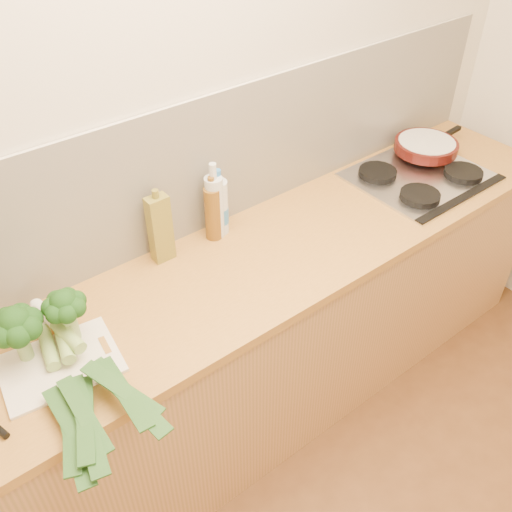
% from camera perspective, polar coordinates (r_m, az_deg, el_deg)
% --- Properties ---
extents(room_shell, '(3.50, 3.50, 3.50)m').
position_cam_1_polar(room_shell, '(2.12, -6.66, 8.36)').
color(room_shell, beige).
rests_on(room_shell, ground).
extents(counter, '(3.20, 0.62, 0.90)m').
position_cam_1_polar(counter, '(2.40, -1.57, -9.42)').
color(counter, '#B47E4B').
rests_on(counter, ground).
extents(gas_hob, '(0.58, 0.50, 0.04)m').
position_cam_1_polar(gas_hob, '(2.69, 16.16, 7.75)').
color(gas_hob, silver).
rests_on(gas_hob, counter).
extents(chopping_board, '(0.38, 0.30, 0.01)m').
position_cam_1_polar(chopping_board, '(1.85, -19.01, -10.21)').
color(chopping_board, white).
rests_on(chopping_board, counter).
extents(broccoli_left, '(0.16, 0.16, 0.20)m').
position_cam_1_polar(broccoli_left, '(1.81, -22.90, -6.46)').
color(broccoli_left, '#84A25E').
rests_on(broccoli_left, chopping_board).
extents(broccoli_right, '(0.13, 0.14, 0.19)m').
position_cam_1_polar(broccoli_right, '(1.82, -18.57, -4.86)').
color(broccoli_right, '#84A25E').
rests_on(broccoli_right, chopping_board).
extents(leek_front, '(0.20, 0.72, 0.04)m').
position_cam_1_polar(leek_front, '(1.83, -19.67, -9.98)').
color(leek_front, white).
rests_on(leek_front, chopping_board).
extents(leek_mid, '(0.21, 0.66, 0.04)m').
position_cam_1_polar(leek_mid, '(1.79, -18.13, -10.02)').
color(leek_mid, white).
rests_on(leek_mid, chopping_board).
extents(leek_back, '(0.14, 0.67, 0.04)m').
position_cam_1_polar(leek_back, '(1.79, -17.02, -8.93)').
color(leek_back, white).
rests_on(leek_back, chopping_board).
extents(skillet, '(0.43, 0.29, 0.05)m').
position_cam_1_polar(skillet, '(2.83, 16.68, 10.53)').
color(skillet, '#45100B').
rests_on(skillet, gas_hob).
extents(oil_tin, '(0.08, 0.05, 0.30)m').
position_cam_1_polar(oil_tin, '(2.07, -9.57, 2.75)').
color(oil_tin, olive).
rests_on(oil_tin, counter).
extents(glass_bottle, '(0.07, 0.07, 0.32)m').
position_cam_1_polar(glass_bottle, '(2.17, -4.15, 5.01)').
color(glass_bottle, silver).
rests_on(glass_bottle, counter).
extents(amber_bottle, '(0.06, 0.06, 0.27)m').
position_cam_1_polar(amber_bottle, '(2.17, -4.34, 4.36)').
color(amber_bottle, brown).
rests_on(amber_bottle, counter).
extents(water_bottle, '(0.08, 0.08, 0.26)m').
position_cam_1_polar(water_bottle, '(2.20, -3.77, 4.78)').
color(water_bottle, silver).
rests_on(water_bottle, counter).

